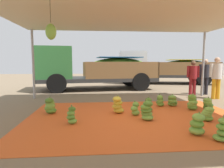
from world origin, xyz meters
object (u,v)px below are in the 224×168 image
object	(u,v)px
banana_bunch_2	(148,105)
worker_0	(205,74)
banana_bunch_5	(192,103)
cargo_truck_far	(163,67)
banana_bunch_7	(147,111)
banana_bunch_1	(135,109)
banana_bunch_13	(207,114)
banana_bunch_9	(50,106)
banana_bunch_3	(197,125)
banana_bunch_8	(208,104)
worker_1	(193,75)
banana_bunch_10	(118,105)
cargo_truck_main	(94,68)
banana_bunch_12	(172,101)
banana_bunch_0	(223,131)
banana_bunch_6	(160,101)
worker_2	(217,75)
banana_bunch_4	(72,116)

from	to	relation	value
banana_bunch_2	worker_0	bearing A→B (deg)	40.40
banana_bunch_5	worker_0	bearing A→B (deg)	54.51
cargo_truck_far	banana_bunch_7	bearing A→B (deg)	-111.56
banana_bunch_1	banana_bunch_13	xyz separation A→B (m)	(1.79, -0.70, -0.01)
banana_bunch_7	worker_0	xyz separation A→B (m)	(3.92, 3.99, 0.75)
banana_bunch_9	cargo_truck_far	xyz separation A→B (m)	(6.44, 8.44, 0.97)
banana_bunch_3	banana_bunch_8	world-z (taller)	banana_bunch_3
banana_bunch_8	worker_1	distance (m)	3.07
banana_bunch_10	worker_1	distance (m)	4.96
banana_bunch_8	cargo_truck_main	bearing A→B (deg)	124.71
banana_bunch_13	cargo_truck_main	distance (m)	7.31
banana_bunch_1	banana_bunch_7	size ratio (longest dim) A/B	0.77
cargo_truck_far	worker_0	distance (m)	5.37
banana_bunch_10	banana_bunch_12	size ratio (longest dim) A/B	1.24
banana_bunch_1	banana_bunch_10	world-z (taller)	banana_bunch_10
banana_bunch_10	banana_bunch_12	world-z (taller)	banana_bunch_10
banana_bunch_10	banana_bunch_13	xyz separation A→B (m)	(2.27, -1.00, -0.06)
banana_bunch_0	banana_bunch_6	world-z (taller)	banana_bunch_0
cargo_truck_main	cargo_truck_far	size ratio (longest dim) A/B	0.94
banana_bunch_7	banana_bunch_12	distance (m)	2.08
banana_bunch_5	worker_0	world-z (taller)	worker_0
banana_bunch_10	worker_1	world-z (taller)	worker_1
worker_2	banana_bunch_12	bearing A→B (deg)	-152.51
banana_bunch_3	cargo_truck_far	size ratio (longest dim) A/B	0.07
banana_bunch_4	banana_bunch_5	xyz separation A→B (m)	(3.74, 1.13, 0.04)
banana_bunch_10	banana_bunch_6	bearing A→B (deg)	27.34
worker_0	banana_bunch_12	bearing A→B (deg)	-136.89
banana_bunch_0	banana_bunch_10	distance (m)	2.94
banana_bunch_8	worker_1	xyz separation A→B (m)	(0.91, 2.83, 0.76)
banana_bunch_8	banana_bunch_10	xyz separation A→B (m)	(-2.98, -0.16, 0.06)
cargo_truck_far	banana_bunch_1	bearing A→B (deg)	-113.79
banana_bunch_8	worker_1	world-z (taller)	worker_1
banana_bunch_5	banana_bunch_8	distance (m)	0.52
banana_bunch_1	banana_bunch_8	xyz separation A→B (m)	(2.50, 0.46, 0.00)
banana_bunch_13	banana_bunch_12	bearing A→B (deg)	97.19
banana_bunch_13	cargo_truck_far	distance (m)	9.85
banana_bunch_12	worker_0	distance (m)	3.61
banana_bunch_7	banana_bunch_10	xyz separation A→B (m)	(-0.70, 0.78, -0.00)
banana_bunch_2	banana_bunch_9	size ratio (longest dim) A/B	0.93
worker_0	banana_bunch_6	bearing A→B (deg)	-141.73
banana_bunch_7	worker_2	world-z (taller)	worker_2
banana_bunch_10	worker_0	size ratio (longest dim) A/B	0.32
banana_bunch_7	worker_0	size ratio (longest dim) A/B	0.33
cargo_truck_far	banana_bunch_2	bearing A→B (deg)	-111.96
banana_bunch_1	banana_bunch_4	size ratio (longest dim) A/B	0.89
banana_bunch_4	banana_bunch_9	distance (m)	1.32
banana_bunch_7	banana_bunch_6	bearing A→B (deg)	60.63
cargo_truck_far	worker_0	world-z (taller)	cargo_truck_far
cargo_truck_main	worker_0	xyz separation A→B (m)	(5.38, -2.37, -0.22)
banana_bunch_8	worker_2	world-z (taller)	worker_2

